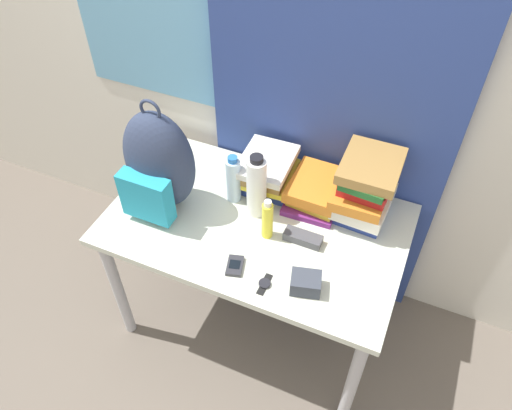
# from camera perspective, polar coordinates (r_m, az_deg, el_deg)

# --- Properties ---
(ground_plane) EXTENTS (12.00, 12.00, 0.00)m
(ground_plane) POSITION_cam_1_polar(r_m,az_deg,el_deg) (2.44, -3.61, -19.26)
(ground_plane) COLOR #665B51
(wall_back) EXTENTS (6.00, 0.06, 2.50)m
(wall_back) POSITION_cam_1_polar(r_m,az_deg,el_deg) (2.02, 5.21, 17.27)
(wall_back) COLOR silver
(wall_back) RESTS_ON ground_plane
(curtain_blue) EXTENTS (1.02, 0.04, 2.50)m
(curtain_blue) POSITION_cam_1_polar(r_m,az_deg,el_deg) (1.93, 9.09, 15.53)
(curtain_blue) COLOR navy
(curtain_blue) RESTS_ON ground_plane
(desk) EXTENTS (1.20, 0.73, 0.72)m
(desk) POSITION_cam_1_polar(r_m,az_deg,el_deg) (2.09, -0.00, -3.61)
(desk) COLOR beige
(desk) RESTS_ON ground_plane
(backpack) EXTENTS (0.30, 0.26, 0.51)m
(backpack) POSITION_cam_1_polar(r_m,az_deg,el_deg) (1.98, -11.12, 4.59)
(backpack) COLOR #2D3851
(backpack) RESTS_ON desk
(book_stack_left) EXTENTS (0.23, 0.28, 0.16)m
(book_stack_left) POSITION_cam_1_polar(r_m,az_deg,el_deg) (2.11, 1.47, 3.88)
(book_stack_left) COLOR navy
(book_stack_left) RESTS_ON desk
(book_stack_center) EXTENTS (0.24, 0.29, 0.11)m
(book_stack_center) POSITION_cam_1_polar(r_m,az_deg,el_deg) (2.08, 6.97, 1.63)
(book_stack_center) COLOR #6B2370
(book_stack_center) RESTS_ON desk
(book_stack_right) EXTENTS (0.23, 0.28, 0.28)m
(book_stack_right) POSITION_cam_1_polar(r_m,az_deg,el_deg) (1.99, 12.37, 1.83)
(book_stack_right) COLOR navy
(book_stack_right) RESTS_ON desk
(water_bottle) EXTENTS (0.06, 0.06, 0.23)m
(water_bottle) POSITION_cam_1_polar(r_m,az_deg,el_deg) (2.04, -2.60, 2.93)
(water_bottle) COLOR silver
(water_bottle) RESTS_ON desk
(sports_bottle) EXTENTS (0.08, 0.08, 0.29)m
(sports_bottle) POSITION_cam_1_polar(r_m,az_deg,el_deg) (1.96, 0.06, 2.12)
(sports_bottle) COLOR white
(sports_bottle) RESTS_ON desk
(sunscreen_bottle) EXTENTS (0.04, 0.04, 0.19)m
(sunscreen_bottle) POSITION_cam_1_polar(r_m,az_deg,el_deg) (1.91, 1.31, -1.69)
(sunscreen_bottle) COLOR yellow
(sunscreen_bottle) RESTS_ON desk
(cell_phone) EXTENTS (0.08, 0.10, 0.02)m
(cell_phone) POSITION_cam_1_polar(r_m,az_deg,el_deg) (1.87, -2.43, -6.95)
(cell_phone) COLOR #2D2D33
(cell_phone) RESTS_ON desk
(sunglasses_case) EXTENTS (0.15, 0.06, 0.04)m
(sunglasses_case) POSITION_cam_1_polar(r_m,az_deg,el_deg) (1.95, 5.38, -3.76)
(sunglasses_case) COLOR #47474C
(sunglasses_case) RESTS_ON desk
(camera_pouch) EXTENTS (0.13, 0.11, 0.06)m
(camera_pouch) POSITION_cam_1_polar(r_m,az_deg,el_deg) (1.80, 5.70, -8.86)
(camera_pouch) COLOR #383D47
(camera_pouch) RESTS_ON desk
(wristwatch) EXTENTS (0.04, 0.10, 0.01)m
(wristwatch) POSITION_cam_1_polar(r_m,az_deg,el_deg) (1.83, 0.98, -9.00)
(wristwatch) COLOR black
(wristwatch) RESTS_ON desk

